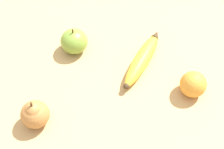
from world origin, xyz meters
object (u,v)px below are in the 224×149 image
object	(u,v)px
pear	(35,114)
orange	(193,84)
banana	(142,59)
apple	(74,41)

from	to	relation	value
pear	orange	bearing A→B (deg)	-121.73
banana	pear	bearing A→B (deg)	151.51
orange	pear	size ratio (longest dim) A/B	0.79
banana	pear	size ratio (longest dim) A/B	2.47
orange	pear	world-z (taller)	pear
banana	orange	size ratio (longest dim) A/B	3.14
banana	apple	size ratio (longest dim) A/B	2.61
orange	banana	bearing A→B (deg)	8.14
orange	apple	distance (m)	0.36
pear	apple	xyz separation A→B (m)	(0.12, -0.22, -0.00)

